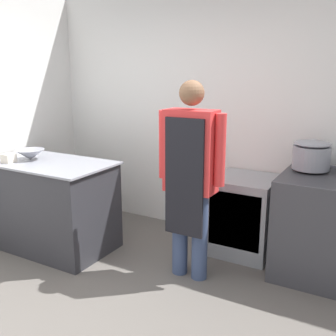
{
  "coord_description": "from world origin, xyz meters",
  "views": [
    {
      "loc": [
        1.85,
        -1.8,
        1.83
      ],
      "look_at": [
        0.15,
        1.2,
        0.96
      ],
      "focal_mm": 42.0,
      "sensor_mm": 36.0,
      "label": 1
    }
  ],
  "objects": [
    {
      "name": "wall_back",
      "position": [
        0.0,
        2.2,
        1.35
      ],
      "size": [
        8.0,
        0.05,
        2.7
      ],
      "color": "white",
      "rests_on": "ground_plane"
    },
    {
      "name": "ground_plane",
      "position": [
        0.0,
        0.0,
        0.0
      ],
      "size": [
        14.0,
        14.0,
        0.0
      ],
      "primitive_type": "plane",
      "color": "#5B5651"
    },
    {
      "name": "mixing_bowl",
      "position": [
        -1.34,
        0.94,
        0.97
      ],
      "size": [
        0.29,
        0.29,
        0.11
      ],
      "color": "gray",
      "rests_on": "prep_counter"
    },
    {
      "name": "stove",
      "position": [
        1.44,
        1.73,
        0.46
      ],
      "size": [
        0.77,
        0.79,
        0.94
      ],
      "color": "#38383D",
      "rests_on": "ground_plane"
    },
    {
      "name": "person_cook",
      "position": [
        0.41,
        1.11,
        0.99
      ],
      "size": [
        0.62,
        0.24,
        1.75
      ],
      "color": "#38476B",
      "rests_on": "ground_plane"
    },
    {
      "name": "prep_counter",
      "position": [
        -1.14,
        0.96,
        0.46
      ],
      "size": [
        1.37,
        0.77,
        0.92
      ],
      "color": "#2D2D33",
      "rests_on": "ground_plane"
    },
    {
      "name": "fridge_unit",
      "position": [
        0.68,
        1.84,
        0.39
      ],
      "size": [
        0.6,
        0.62,
        0.79
      ],
      "color": "#93999E",
      "rests_on": "ground_plane"
    },
    {
      "name": "stock_pot",
      "position": [
        1.27,
        1.87,
        1.08
      ],
      "size": [
        0.33,
        0.33,
        0.26
      ],
      "color": "gray",
      "rests_on": "stove"
    },
    {
      "name": "plastic_tub",
      "position": [
        -1.44,
        0.75,
        0.96
      ],
      "size": [
        0.11,
        0.11,
        0.09
      ],
      "color": "silver",
      "rests_on": "prep_counter"
    }
  ]
}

